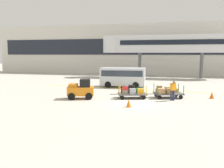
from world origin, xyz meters
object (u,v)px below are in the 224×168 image
Objects in this scene: baggage_handler at (173,90)px; safety_cone_near at (212,95)px; baggage_cart_middle at (166,92)px; baggage_tug at (81,89)px; shuttle_van at (123,76)px; baggage_cart_lead at (132,92)px; safety_cone_far at (129,103)px.

baggage_handler is 3.59m from safety_cone_near.
safety_cone_near is at bearing 9.23° from baggage_cart_middle.
baggage_tug reaches higher than baggage_handler.
baggage_cart_middle is 7.54m from shuttle_van.
baggage_cart_lead and baggage_cart_middle have the same top height.
baggage_handler is at bearing -52.31° from shuttle_van.
safety_cone_near is 1.00× the size of safety_cone_far.
shuttle_van is at bearing 107.41° from baggage_cart_lead.
safety_cone_far is (0.33, -3.39, -0.26)m from baggage_cart_lead.
shuttle_van is at bearing 103.48° from safety_cone_far.
baggage_handler is 2.84× the size of safety_cone_near.
safety_cone_near is at bearing -31.60° from shuttle_van.
baggage_cart_middle is at bearing 16.48° from baggage_cart_lead.
baggage_tug is 4.15m from baggage_cart_lead.
baggage_cart_middle is at bearing -170.77° from safety_cone_near.
baggage_handler is 2.84× the size of safety_cone_far.
baggage_cart_lead reaches higher than safety_cone_near.
baggage_cart_lead is 0.63× the size of shuttle_van.
shuttle_van reaches higher than baggage_cart_middle.
baggage_handler reaches higher than baggage_cart_middle.
safety_cone_near is at bearing 14.10° from baggage_tug.
baggage_cart_middle is 0.63× the size of shuttle_van.
safety_cone_near is (6.35, 1.40, -0.26)m from baggage_cart_lead.
baggage_tug is at bearing -103.79° from shuttle_van.
safety_cone_far is at bearing -84.50° from baggage_cart_lead.
baggage_cart_middle is 5.60× the size of safety_cone_near.
safety_cone_far is at bearing -133.58° from baggage_handler.
baggage_cart_middle is 5.60× the size of safety_cone_far.
baggage_cart_lead is at bearing 95.50° from safety_cone_far.
safety_cone_near is (10.33, 2.59, -0.48)m from baggage_tug.
baggage_handler is at bearing -151.15° from safety_cone_near.
shuttle_van is 8.91× the size of safety_cone_far.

